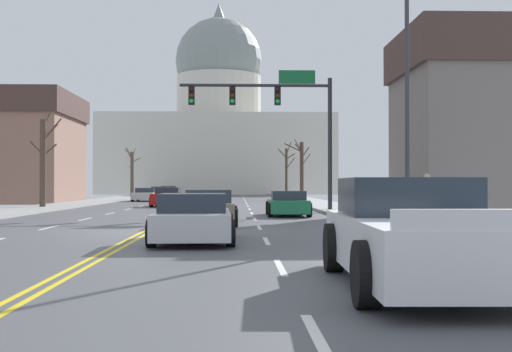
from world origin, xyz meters
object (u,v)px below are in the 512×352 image
object	(u,v)px
sedan_oncoming_03	(169,192)
sedan_near_00	(288,204)
street_lamp_right	(397,70)
sedan_near_02	(193,219)
pedestrian_00	(427,196)
sedan_near_01	(210,208)
sedan_oncoming_00	(168,197)
sedan_oncoming_01	(146,195)
signal_gantry	(277,109)
pickup_truck_near_03	(416,236)
sedan_oncoming_02	(160,193)
bicycle_parked	(429,218)

from	to	relation	value
sedan_oncoming_03	sedan_near_00	bearing A→B (deg)	-77.50
street_lamp_right	sedan_near_02	bearing A→B (deg)	-145.57
pedestrian_00	sedan_near_01	bearing A→B (deg)	167.67
street_lamp_right	sedan_oncoming_00	distance (m)	24.14
sedan_near_01	sedan_oncoming_01	xyz separation A→B (m)	(-6.75, 32.12, -0.05)
sedan_near_01	pedestrian_00	bearing A→B (deg)	-12.33
signal_gantry	sedan_near_01	xyz separation A→B (m)	(-3.06, -10.23, -4.77)
pickup_truck_near_03	sedan_oncoming_01	xyz separation A→B (m)	(-10.28, 46.04, -0.16)
pedestrian_00	sedan_oncoming_02	bearing A→B (deg)	107.33
sedan_oncoming_00	pedestrian_00	distance (m)	23.33
sedan_near_02	sedan_oncoming_03	world-z (taller)	same
sedan_near_02	pedestrian_00	size ratio (longest dim) A/B	2.60
sedan_near_01	sedan_oncoming_00	size ratio (longest dim) A/B	1.01
sedan_near_02	sedan_oncoming_00	world-z (taller)	sedan_oncoming_00
sedan_near_01	sedan_oncoming_00	distance (m)	19.34
sedan_oncoming_01	sedan_oncoming_03	world-z (taller)	sedan_oncoming_03
street_lamp_right	sedan_near_00	distance (m)	10.46
pickup_truck_near_03	sedan_oncoming_00	world-z (taller)	pickup_truck_near_03
pedestrian_00	sedan_near_00	bearing A→B (deg)	117.10
sedan_oncoming_01	bicycle_parked	xyz separation A→B (m)	(13.13, -37.24, -0.06)
street_lamp_right	sedan_near_00	size ratio (longest dim) A/B	1.99
sedan_near_01	sedan_oncoming_03	xyz separation A→B (m)	(-6.96, 52.65, -0.03)
sedan_near_00	pickup_truck_near_03	size ratio (longest dim) A/B	0.79
sedan_oncoming_01	sedan_near_00	bearing A→B (deg)	-68.70
sedan_oncoming_01	pedestrian_00	size ratio (longest dim) A/B	2.69
bicycle_parked	sedan_oncoming_01	bearing A→B (deg)	109.42
sedan_near_00	sedan_oncoming_00	size ratio (longest dim) A/B	1.00
sedan_near_01	sedan_near_02	size ratio (longest dim) A/B	0.98
sedan_oncoming_03	signal_gantry	bearing A→B (deg)	-76.70
sedan_near_02	sedan_oncoming_00	bearing A→B (deg)	97.45
sedan_near_00	sedan_oncoming_00	world-z (taller)	sedan_oncoming_00
sedan_oncoming_01	pedestrian_00	world-z (taller)	pedestrian_00
pickup_truck_near_03	sedan_near_02	bearing A→B (deg)	117.64
sedan_near_02	pickup_truck_near_03	xyz separation A→B (m)	(3.66, -6.99, 0.13)
sedan_oncoming_00	sedan_oncoming_02	size ratio (longest dim) A/B	0.90
signal_gantry	sedan_near_02	distance (m)	18.10
sedan_near_01	bicycle_parked	bearing A→B (deg)	-38.76
sedan_oncoming_00	bicycle_parked	xyz separation A→B (m)	(9.90, -24.14, -0.09)
sedan_oncoming_00	pickup_truck_near_03	bearing A→B (deg)	-77.91
pickup_truck_near_03	street_lamp_right	bearing A→B (deg)	77.15
sedan_near_02	sedan_oncoming_00	size ratio (longest dim) A/B	1.03
sedan_near_01	sedan_oncoming_00	world-z (taller)	sedan_near_01
sedan_near_01	bicycle_parked	distance (m)	8.19
sedan_oncoming_02	bicycle_parked	bearing A→B (deg)	-74.89
signal_gantry	sedan_oncoming_00	xyz separation A→B (m)	(-6.58, 8.79, -4.78)
sedan_oncoming_01	pickup_truck_near_03	bearing A→B (deg)	-77.41
sedan_near_00	sedan_near_02	size ratio (longest dim) A/B	0.97
signal_gantry	sedan_oncoming_01	bearing A→B (deg)	114.14
street_lamp_right	sedan_oncoming_02	distance (m)	49.13
signal_gantry	pickup_truck_near_03	distance (m)	24.60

